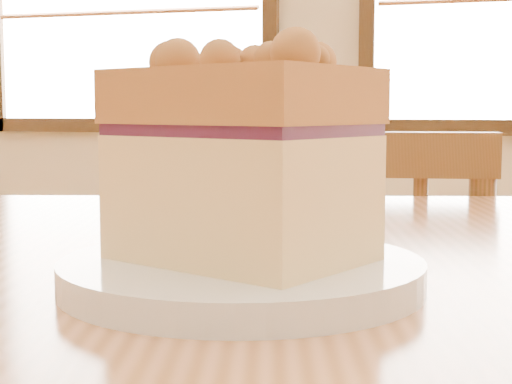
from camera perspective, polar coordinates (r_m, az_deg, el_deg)
plate at (r=0.44m, az=-1.05°, el=-6.03°), size 0.20×0.20×0.02m
cake_slice at (r=0.43m, az=-1.15°, el=2.76°), size 0.16×0.14×0.12m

